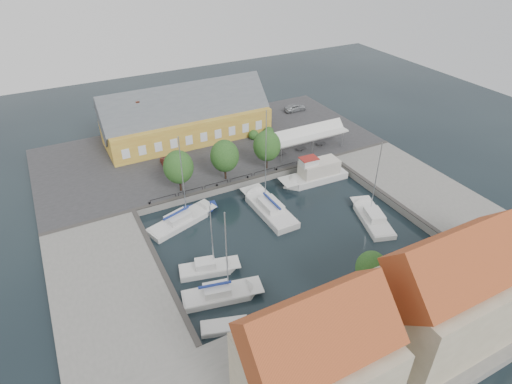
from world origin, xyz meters
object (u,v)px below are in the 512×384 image
at_px(center_sailboat, 269,209).
at_px(launch_sw, 223,328).
at_px(car_red, 170,164).
at_px(east_boat_c, 372,219).
at_px(west_boat_c, 208,270).
at_px(launch_nw, 200,209).
at_px(west_boat_a, 181,222).
at_px(trawler, 316,175).
at_px(tent_canopy, 307,135).
at_px(car_silver, 295,108).
at_px(warehouse, 183,119).
at_px(west_boat_d, 220,295).

bearing_deg(center_sailboat, launch_sw, -131.80).
xyz_separation_m(car_red, launch_sw, (-4.89, -31.27, -1.64)).
distance_m(east_boat_c, launch_sw, 25.71).
xyz_separation_m(west_boat_c, launch_nw, (3.53, 11.80, -0.17)).
xyz_separation_m(west_boat_a, launch_nw, (3.26, 1.72, -0.18)).
bearing_deg(trawler, tent_canopy, 66.64).
relative_size(west_boat_a, west_boat_c, 1.34).
bearing_deg(launch_nw, center_sailboat, -29.78).
distance_m(car_red, launch_sw, 31.69).
bearing_deg(tent_canopy, west_boat_c, -143.76).
bearing_deg(launch_sw, center_sailboat, 48.20).
xyz_separation_m(tent_canopy, car_silver, (7.10, 15.01, -1.92)).
distance_m(tent_canopy, launch_sw, 38.41).
relative_size(car_silver, west_boat_c, 0.47).
distance_m(center_sailboat, launch_sw, 20.40).
bearing_deg(launch_sw, trawler, 38.72).
height_order(center_sailboat, trawler, center_sailboat).
xyz_separation_m(car_red, launch_nw, (0.37, -11.29, -1.64)).
height_order(warehouse, east_boat_c, east_boat_c).
relative_size(east_boat_c, west_boat_a, 0.91).
relative_size(tent_canopy, launch_sw, 2.82).
bearing_deg(trawler, car_red, 147.42).
bearing_deg(center_sailboat, warehouse, 96.68).
distance_m(center_sailboat, trawler, 11.02).
height_order(car_silver, trawler, trawler).
bearing_deg(car_silver, west_boat_c, 135.79).
relative_size(warehouse, west_boat_a, 2.21).
bearing_deg(tent_canopy, launch_nw, -162.60).
bearing_deg(west_boat_d, trawler, 34.09).
bearing_deg(tent_canopy, warehouse, 140.14).
bearing_deg(west_boat_c, west_boat_a, 88.48).
relative_size(tent_canopy, car_red, 3.16).
xyz_separation_m(center_sailboat, west_boat_d, (-12.20, -11.28, -0.09)).
bearing_deg(launch_nw, west_boat_c, -106.65).
relative_size(trawler, west_boat_c, 1.14).
height_order(west_boat_a, west_boat_d, west_boat_a).
bearing_deg(launch_nw, west_boat_d, -103.50).
bearing_deg(car_red, west_boat_d, -103.64).
xyz_separation_m(trawler, east_boat_c, (0.86, -12.12, -0.76)).
height_order(warehouse, trawler, warehouse).
distance_m(car_red, center_sailboat, 18.32).
height_order(tent_canopy, car_silver, tent_canopy).
relative_size(tent_canopy, west_boat_c, 1.45).
relative_size(car_red, center_sailboat, 0.30).
relative_size(trawler, west_boat_a, 0.85).
bearing_deg(launch_sw, launch_nw, 75.27).
height_order(trawler, west_boat_a, west_boat_a).
relative_size(car_silver, center_sailboat, 0.30).
bearing_deg(car_red, west_boat_a, -108.93).
xyz_separation_m(warehouse, west_boat_a, (-8.62, -22.46, -4.16)).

